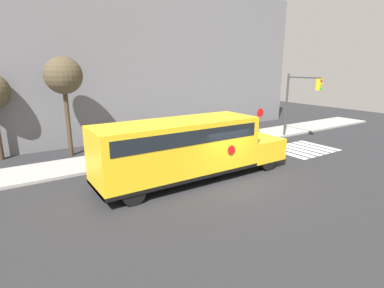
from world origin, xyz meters
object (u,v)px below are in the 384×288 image
(school_bus, at_px, (186,147))
(traffic_light, at_px, (297,97))
(stop_sign, at_px, (260,120))
(tree_far_sidewalk, at_px, (63,77))

(school_bus, bearing_deg, traffic_light, 13.64)
(school_bus, xyz_separation_m, traffic_light, (11.58, 2.81, 1.55))
(stop_sign, bearing_deg, traffic_light, -23.94)
(stop_sign, relative_size, traffic_light, 0.50)
(school_bus, relative_size, stop_sign, 4.15)
(stop_sign, xyz_separation_m, tree_far_sidewalk, (-12.72, 3.61, 3.25))
(tree_far_sidewalk, bearing_deg, school_bus, -63.63)
(tree_far_sidewalk, bearing_deg, traffic_light, -17.29)
(stop_sign, distance_m, traffic_light, 3.32)
(stop_sign, height_order, tree_far_sidewalk, tree_far_sidewalk)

